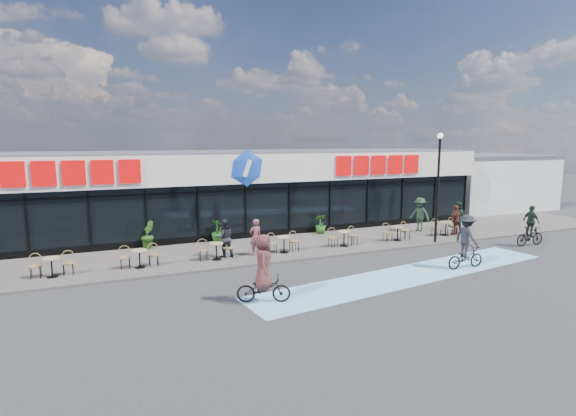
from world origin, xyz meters
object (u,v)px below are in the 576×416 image
(pedestrian_a, at_px, (420,214))
(pedestrian_c, at_px, (456,220))
(potted_plant_mid, at_px, (218,231))
(lamp_post, at_px, (438,179))
(patron_right, at_px, (224,238))
(cyclist_a, at_px, (466,245))
(patron_left, at_px, (255,237))
(pedestrian_b, at_px, (458,216))
(potted_plant_right, at_px, (321,224))
(potted_plant_left, at_px, (147,235))
(cyclist_b, at_px, (530,230))

(pedestrian_a, distance_m, pedestrian_c, 1.97)
(potted_plant_mid, bearing_deg, lamp_post, -23.02)
(patron_right, height_order, cyclist_a, cyclist_a)
(cyclist_a, bearing_deg, pedestrian_c, 50.07)
(patron_left, relative_size, pedestrian_b, 0.97)
(lamp_post, relative_size, potted_plant_right, 5.22)
(potted_plant_mid, xyz_separation_m, patron_right, (-0.44, -2.89, 0.25))
(potted_plant_right, height_order, cyclist_a, cyclist_a)
(pedestrian_b, bearing_deg, lamp_post, 97.32)
(cyclist_a, bearing_deg, pedestrian_a, 65.47)
(potted_plant_mid, bearing_deg, potted_plant_right, -1.21)
(potted_plant_left, xyz_separation_m, potted_plant_right, (9.19, -0.19, -0.13))
(lamp_post, relative_size, potted_plant_left, 4.18)
(potted_plant_mid, relative_size, patron_right, 0.70)
(pedestrian_c, bearing_deg, potted_plant_left, -34.10)
(potted_plant_mid, xyz_separation_m, pedestrian_c, (12.37, -3.34, 0.23))
(patron_right, relative_size, cyclist_b, 0.83)
(pedestrian_b, height_order, pedestrian_c, pedestrian_b)
(potted_plant_left, bearing_deg, pedestrian_b, -9.20)
(patron_right, height_order, cyclist_b, cyclist_b)
(potted_plant_left, distance_m, cyclist_b, 18.79)
(pedestrian_b, relative_size, cyclist_a, 0.76)
(patron_right, xyz_separation_m, pedestrian_b, (13.63, 0.27, 0.00))
(patron_left, relative_size, pedestrian_a, 0.86)
(pedestrian_a, height_order, cyclist_b, cyclist_b)
(potted_plant_left, relative_size, potted_plant_right, 1.25)
(lamp_post, relative_size, pedestrian_b, 3.23)
(cyclist_a, bearing_deg, pedestrian_b, 48.80)
(lamp_post, distance_m, pedestrian_a, 3.60)
(potted_plant_right, xyz_separation_m, patron_right, (-6.21, -2.77, 0.32))
(patron_right, bearing_deg, lamp_post, 176.46)
(pedestrian_c, distance_m, cyclist_a, 6.41)
(potted_plant_left, distance_m, pedestrian_b, 16.82)
(cyclist_a, relative_size, cyclist_b, 1.10)
(patron_right, bearing_deg, pedestrian_b, -174.77)
(cyclist_a, bearing_deg, cyclist_b, 16.55)
(lamp_post, height_order, potted_plant_right, lamp_post)
(patron_right, bearing_deg, cyclist_a, 152.41)
(patron_left, bearing_deg, patron_right, -24.03)
(pedestrian_c, bearing_deg, cyclist_b, 98.05)
(cyclist_b, bearing_deg, potted_plant_mid, 155.41)
(potted_plant_right, height_order, pedestrian_b, pedestrian_b)
(potted_plant_mid, bearing_deg, patron_left, -74.00)
(pedestrian_a, bearing_deg, pedestrian_b, 44.71)
(potted_plant_left, relative_size, potted_plant_mid, 1.11)
(potted_plant_mid, bearing_deg, patron_right, -98.56)
(lamp_post, distance_m, cyclist_a, 4.97)
(patron_right, bearing_deg, patron_left, 172.11)
(cyclist_a, bearing_deg, potted_plant_mid, 135.00)
(lamp_post, distance_m, potted_plant_mid, 11.33)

